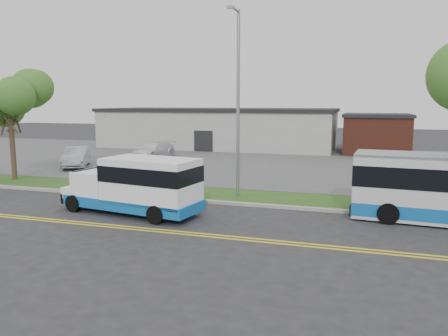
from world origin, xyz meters
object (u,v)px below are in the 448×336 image
(shuttle_bus, at_px, (139,184))
(pedestrian, at_px, (157,170))
(streetlight_near, at_px, (238,98))
(tree_west, at_px, (9,100))
(parked_car_a, at_px, (76,157))
(parked_car_b, at_px, (153,150))

(shuttle_bus, distance_m, pedestrian, 6.24)
(streetlight_near, bearing_deg, tree_west, 178.20)
(pedestrian, bearing_deg, parked_car_a, -58.06)
(streetlight_near, distance_m, pedestrian, 6.86)
(streetlight_near, height_order, parked_car_a, streetlight_near)
(shuttle_bus, xyz_separation_m, parked_car_a, (-11.32, 10.95, -0.52))
(pedestrian, height_order, parked_car_b, pedestrian)
(shuttle_bus, height_order, parked_car_a, shuttle_bus)
(tree_west, relative_size, parked_car_b, 1.45)
(pedestrian, relative_size, parked_car_b, 0.39)
(tree_west, bearing_deg, pedestrian, 4.70)
(shuttle_bus, relative_size, parked_car_b, 1.46)
(tree_west, relative_size, shuttle_bus, 0.99)
(streetlight_near, xyz_separation_m, parked_car_b, (-11.49, 13.15, -4.44))
(pedestrian, bearing_deg, shuttle_bus, 79.00)
(streetlight_near, xyz_separation_m, shuttle_bus, (-3.28, -4.63, -3.85))
(shuttle_bus, xyz_separation_m, parked_car_b, (-8.20, 17.78, -0.59))
(parked_car_a, bearing_deg, pedestrian, -56.24)
(tree_west, height_order, shuttle_bus, tree_west)
(shuttle_bus, bearing_deg, tree_west, 165.48)
(streetlight_near, height_order, shuttle_bus, streetlight_near)
(tree_west, bearing_deg, streetlight_near, -1.80)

